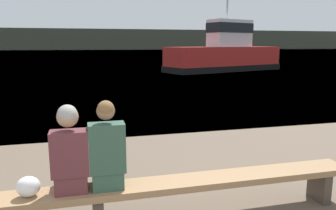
{
  "coord_description": "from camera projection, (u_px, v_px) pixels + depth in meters",
  "views": [
    {
      "loc": [
        -0.14,
        -1.33,
        2.11
      ],
      "look_at": [
        1.52,
        5.22,
        0.85
      ],
      "focal_mm": 35.0,
      "sensor_mm": 36.0,
      "label": 1
    }
  ],
  "objects": [
    {
      "name": "shopping_bag",
      "position": [
        28.0,
        187.0,
        3.49
      ],
      "size": [
        0.25,
        0.19,
        0.23
      ],
      "color": "white",
      "rests_on": "bench_main"
    },
    {
      "name": "far_shoreline",
      "position": [
        84.0,
        39.0,
        125.58
      ],
      "size": [
        600.0,
        12.0,
        7.69
      ],
      "primitive_type": "cube",
      "color": "#424738",
      "rests_on": "ground"
    },
    {
      "name": "person_left",
      "position": [
        70.0,
        153.0,
        3.56
      ],
      "size": [
        0.4,
        0.42,
        0.99
      ],
      "color": "#56282D",
      "rests_on": "bench_main"
    },
    {
      "name": "tugboat_red",
      "position": [
        225.0,
        55.0,
        26.13
      ],
      "size": [
        10.49,
        5.97,
        6.75
      ],
      "rotation": [
        0.0,
        0.0,
        1.9
      ],
      "color": "red",
      "rests_on": "water_surface"
    },
    {
      "name": "bench_main",
      "position": [
        97.0,
        196.0,
        3.71
      ],
      "size": [
        6.51,
        0.41,
        0.5
      ],
      "color": "#8E6B47",
      "rests_on": "ground"
    },
    {
      "name": "water_surface",
      "position": [
        85.0,
        50.0,
        121.7
      ],
      "size": [
        240.0,
        240.0,
        0.0
      ],
      "primitive_type": "plane",
      "color": "#426B8E",
      "rests_on": "ground"
    },
    {
      "name": "person_right",
      "position": [
        107.0,
        151.0,
        3.65
      ],
      "size": [
        0.4,
        0.41,
        1.02
      ],
      "color": "#2D4C3D",
      "rests_on": "bench_main"
    }
  ]
}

